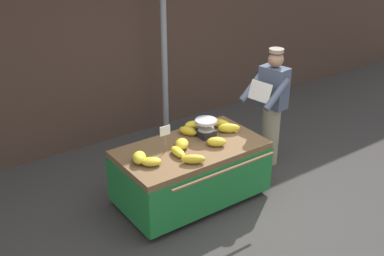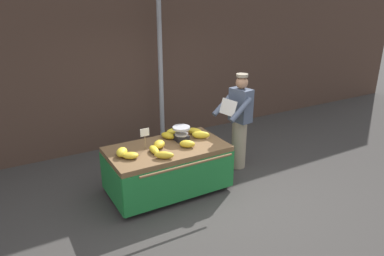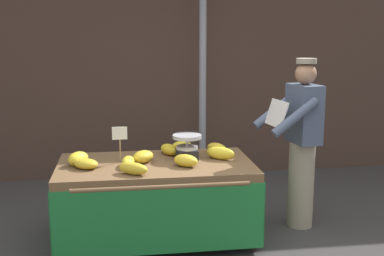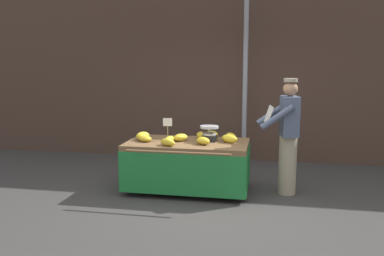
{
  "view_description": "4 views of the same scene",
  "coord_description": "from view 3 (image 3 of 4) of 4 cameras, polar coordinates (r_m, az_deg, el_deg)",
  "views": [
    {
      "loc": [
        -3.43,
        -3.61,
        3.49
      ],
      "look_at": [
        -0.33,
        0.76,
        0.94
      ],
      "focal_mm": 44.79,
      "sensor_mm": 36.0,
      "label": 1
    },
    {
      "loc": [
        -2.6,
        -3.92,
        2.95
      ],
      "look_at": [
        -0.07,
        0.5,
        1.04
      ],
      "focal_mm": 33.43,
      "sensor_mm": 36.0,
      "label": 2
    },
    {
      "loc": [
        -0.74,
        -3.86,
        1.98
      ],
      "look_at": [
        -0.11,
        0.48,
        1.11
      ],
      "focal_mm": 46.41,
      "sensor_mm": 36.0,
      "label": 3
    },
    {
      "loc": [
        0.77,
        -5.27,
        1.95
      ],
      "look_at": [
        -0.38,
        0.72,
        0.96
      ],
      "focal_mm": 38.15,
      "sensor_mm": 36.0,
      "label": 4
    }
  ],
  "objects": [
    {
      "name": "banana_bunch_2",
      "position": [
        4.95,
        2.9,
        -2.42
      ],
      "size": [
        0.24,
        0.31,
        0.12
      ],
      "primitive_type": "ellipsoid",
      "rotation": [
        0.0,
        0.0,
        0.47
      ],
      "color": "gold",
      "rests_on": "banana_cart"
    },
    {
      "name": "banana_bunch_3",
      "position": [
        4.68,
        -5.63,
        -3.28
      ],
      "size": [
        0.27,
        0.28,
        0.11
      ],
      "primitive_type": "ellipsoid",
      "rotation": [
        0.0,
        0.0,
        2.48
      ],
      "color": "gold",
      "rests_on": "banana_cart"
    },
    {
      "name": "street_pole",
      "position": [
        6.33,
        1.25,
        7.74
      ],
      "size": [
        0.09,
        0.09,
        3.2
      ],
      "primitive_type": "cylinder",
      "color": "gray",
      "rests_on": "ground"
    },
    {
      "name": "banana_bunch_7",
      "position": [
        4.3,
        -6.76,
        -4.64
      ],
      "size": [
        0.3,
        0.26,
        0.11
      ],
      "primitive_type": "ellipsoid",
      "rotation": [
        0.0,
        0.0,
        0.96
      ],
      "color": "gold",
      "rests_on": "banana_cart"
    },
    {
      "name": "banana_bunch_1",
      "position": [
        4.68,
        -12.95,
        -3.44
      ],
      "size": [
        0.25,
        0.28,
        0.13
      ],
      "primitive_type": "ellipsoid",
      "rotation": [
        0.0,
        0.0,
        2.58
      ],
      "color": "yellow",
      "rests_on": "banana_cart"
    },
    {
      "name": "banana_bunch_5",
      "position": [
        4.95,
        -2.64,
        -2.48
      ],
      "size": [
        0.22,
        0.28,
        0.11
      ],
      "primitive_type": "ellipsoid",
      "rotation": [
        0.0,
        0.0,
        0.43
      ],
      "color": "gold",
      "rests_on": "banana_cart"
    },
    {
      "name": "vendor_person",
      "position": [
        5.08,
        12.45,
        -1.68
      ],
      "size": [
        0.63,
        0.58,
        1.71
      ],
      "color": "gray",
      "rests_on": "ground"
    },
    {
      "name": "back_wall",
      "position": [
        6.8,
        -2.06,
        11.85
      ],
      "size": [
        16.0,
        0.24,
        4.12
      ],
      "primitive_type": "cube",
      "color": "#473328",
      "rests_on": "ground"
    },
    {
      "name": "banana_bunch_9",
      "position": [
        4.55,
        -7.35,
        -3.87
      ],
      "size": [
        0.14,
        0.28,
        0.09
      ],
      "primitive_type": "ellipsoid",
      "rotation": [
        0.0,
        0.0,
        3.05
      ],
      "color": "yellow",
      "rests_on": "banana_cart"
    },
    {
      "name": "banana_bunch_0",
      "position": [
        5.07,
        -1.1,
        -2.12
      ],
      "size": [
        0.24,
        0.19,
        0.11
      ],
      "primitive_type": "ellipsoid",
      "rotation": [
        0.0,
        0.0,
        1.35
      ],
      "color": "yellow",
      "rests_on": "banana_cart"
    },
    {
      "name": "banana_bunch_4",
      "position": [
        4.52,
        -0.72,
        -3.76
      ],
      "size": [
        0.28,
        0.26,
        0.11
      ],
      "primitive_type": "ellipsoid",
      "rotation": [
        0.0,
        0.0,
        0.89
      ],
      "color": "gold",
      "rests_on": "banana_cart"
    },
    {
      "name": "price_sign",
      "position": [
        4.66,
        -8.31,
        -0.98
      ],
      "size": [
        0.14,
        0.01,
        0.34
      ],
      "color": "#997A51",
      "rests_on": "banana_cart"
    },
    {
      "name": "banana_cart",
      "position": [
        4.72,
        -4.17,
        -6.43
      ],
      "size": [
        1.84,
        1.21,
        0.76
      ],
      "color": "brown",
      "rests_on": "ground"
    },
    {
      "name": "banana_bunch_8",
      "position": [
        4.55,
        -12.09,
        -4.04
      ],
      "size": [
        0.28,
        0.25,
        0.09
      ],
      "primitive_type": "ellipsoid",
      "rotation": [
        0.0,
        0.0,
        1.05
      ],
      "color": "gold",
      "rests_on": "banana_cart"
    },
    {
      "name": "weighing_scale",
      "position": [
        4.78,
        -0.58,
        -2.16
      ],
      "size": [
        0.28,
        0.28,
        0.23
      ],
      "color": "black",
      "rests_on": "banana_cart"
    },
    {
      "name": "banana_bunch_6",
      "position": [
        4.77,
        3.32,
        -2.91
      ],
      "size": [
        0.3,
        0.26,
        0.12
      ],
      "primitive_type": "ellipsoid",
      "rotation": [
        0.0,
        0.0,
        0.96
      ],
      "color": "yellow",
      "rests_on": "banana_cart"
    }
  ]
}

